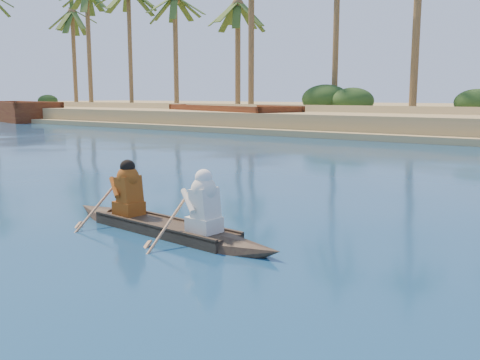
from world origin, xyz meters
The scene contains 6 objects.
sandy_embankment centered at (0.00, 46.89, 0.53)m, with size 150.00×51.00×1.50m.
palm_grove centered at (0.00, 35.00, 8.00)m, with size 110.00×14.00×16.00m, color #33551E, non-canonical shape.
shrub_cluster centered at (0.00, 31.50, 1.20)m, with size 100.00×6.00×2.40m, color #1D3A15, non-canonical shape.
canoe centered at (5.48, 1.41, 0.28)m, with size 5.28×1.16×1.44m.
barge_left centered at (-35.95, 24.50, 0.75)m, with size 13.56×7.56×2.15m.
barge_mid centered at (-12.00, 27.00, 0.70)m, with size 12.69×7.71×2.01m.
Camera 1 is at (12.06, -5.43, 2.47)m, focal length 40.00 mm.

